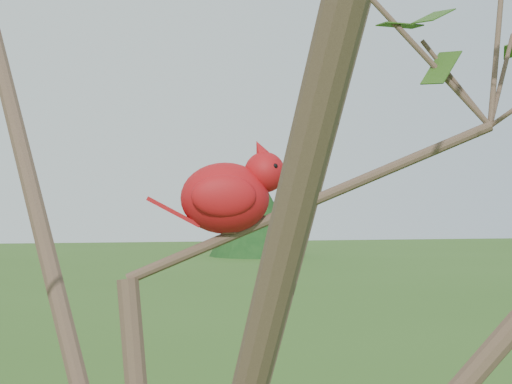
# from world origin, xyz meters

# --- Properties ---
(crabapple_tree) EXTENTS (2.35, 2.05, 2.95)m
(crabapple_tree) POSITION_xyz_m (0.03, -0.02, 2.12)
(crabapple_tree) COLOR #402E22
(crabapple_tree) RESTS_ON ground
(cardinal) EXTENTS (0.24, 0.13, 0.17)m
(cardinal) POSITION_xyz_m (0.11, 0.09, 2.08)
(cardinal) COLOR red
(cardinal) RESTS_ON ground
(distant_trees) EXTENTS (42.63, 10.47, 3.40)m
(distant_trees) POSITION_xyz_m (-0.43, 24.90, 1.50)
(distant_trees) COLOR #402E22
(distant_trees) RESTS_ON ground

